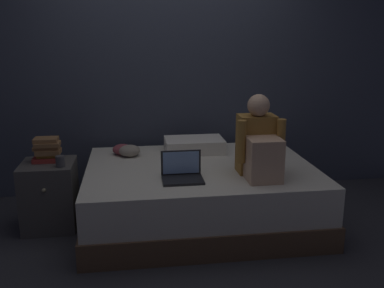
{
  "coord_description": "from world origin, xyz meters",
  "views": [
    {
      "loc": [
        -0.38,
        -3.25,
        1.66
      ],
      "look_at": [
        0.1,
        0.1,
        0.77
      ],
      "focal_mm": 40.31,
      "sensor_mm": 36.0,
      "label": 1
    }
  ],
  "objects_px": {
    "pillow": "(194,145)",
    "clothes_pile": "(126,150)",
    "laptop": "(182,173)",
    "mug": "(60,161)",
    "book_stack": "(47,150)",
    "bed": "(200,194)",
    "nightstand": "(50,195)",
    "person_sitting": "(259,145)"
  },
  "relations": [
    {
      "from": "pillow",
      "to": "clothes_pile",
      "type": "distance_m",
      "value": 0.65
    },
    {
      "from": "laptop",
      "to": "pillow",
      "type": "distance_m",
      "value": 0.82
    },
    {
      "from": "bed",
      "to": "nightstand",
      "type": "distance_m",
      "value": 1.3
    },
    {
      "from": "laptop",
      "to": "clothes_pile",
      "type": "bearing_deg",
      "value": 120.54
    },
    {
      "from": "clothes_pile",
      "to": "pillow",
      "type": "bearing_deg",
      "value": 4.1
    },
    {
      "from": "pillow",
      "to": "laptop",
      "type": "bearing_deg",
      "value": -105.18
    },
    {
      "from": "pillow",
      "to": "mug",
      "type": "height_order",
      "value": "mug"
    },
    {
      "from": "bed",
      "to": "book_stack",
      "type": "xyz_separation_m",
      "value": [
        -1.3,
        0.12,
        0.43
      ]
    },
    {
      "from": "pillow",
      "to": "book_stack",
      "type": "bearing_deg",
      "value": -165.72
    },
    {
      "from": "nightstand",
      "to": "mug",
      "type": "bearing_deg",
      "value": -42.69
    },
    {
      "from": "bed",
      "to": "laptop",
      "type": "relative_size",
      "value": 6.25
    },
    {
      "from": "nightstand",
      "to": "book_stack",
      "type": "relative_size",
      "value": 2.53
    },
    {
      "from": "bed",
      "to": "book_stack",
      "type": "bearing_deg",
      "value": 174.93
    },
    {
      "from": "pillow",
      "to": "clothes_pile",
      "type": "relative_size",
      "value": 2.15
    },
    {
      "from": "book_stack",
      "to": "pillow",
      "type": "bearing_deg",
      "value": 14.28
    },
    {
      "from": "person_sitting",
      "to": "pillow",
      "type": "xyz_separation_m",
      "value": [
        -0.41,
        0.77,
        -0.19
      ]
    },
    {
      "from": "clothes_pile",
      "to": "nightstand",
      "type": "bearing_deg",
      "value": -152.96
    },
    {
      "from": "laptop",
      "to": "book_stack",
      "type": "xyz_separation_m",
      "value": [
        -1.1,
        0.45,
        0.11
      ]
    },
    {
      "from": "laptop",
      "to": "pillow",
      "type": "relative_size",
      "value": 0.57
    },
    {
      "from": "book_stack",
      "to": "mug",
      "type": "height_order",
      "value": "book_stack"
    },
    {
      "from": "mug",
      "to": "person_sitting",
      "type": "bearing_deg",
      "value": -9.5
    },
    {
      "from": "bed",
      "to": "person_sitting",
      "type": "relative_size",
      "value": 3.05
    },
    {
      "from": "book_stack",
      "to": "laptop",
      "type": "bearing_deg",
      "value": -22.46
    },
    {
      "from": "pillow",
      "to": "person_sitting",
      "type": "bearing_deg",
      "value": -61.82
    },
    {
      "from": "bed",
      "to": "clothes_pile",
      "type": "relative_size",
      "value": 7.69
    },
    {
      "from": "nightstand",
      "to": "pillow",
      "type": "height_order",
      "value": "pillow"
    },
    {
      "from": "clothes_pile",
      "to": "bed",
      "type": "bearing_deg",
      "value": -32.27
    },
    {
      "from": "laptop",
      "to": "mug",
      "type": "distance_m",
      "value": 1.01
    },
    {
      "from": "pillow",
      "to": "mug",
      "type": "bearing_deg",
      "value": -156.93
    },
    {
      "from": "bed",
      "to": "pillow",
      "type": "height_order",
      "value": "pillow"
    },
    {
      "from": "laptop",
      "to": "mug",
      "type": "height_order",
      "value": "laptop"
    },
    {
      "from": "person_sitting",
      "to": "mug",
      "type": "relative_size",
      "value": 7.28
    },
    {
      "from": "laptop",
      "to": "mug",
      "type": "xyz_separation_m",
      "value": [
        -0.97,
        0.29,
        0.05
      ]
    },
    {
      "from": "bed",
      "to": "laptop",
      "type": "bearing_deg",
      "value": -120.55
    },
    {
      "from": "bed",
      "to": "laptop",
      "type": "height_order",
      "value": "laptop"
    },
    {
      "from": "laptop",
      "to": "nightstand",
      "type": "bearing_deg",
      "value": 159.78
    },
    {
      "from": "book_stack",
      "to": "nightstand",
      "type": "bearing_deg",
      "value": -89.34
    },
    {
      "from": "book_stack",
      "to": "clothes_pile",
      "type": "relative_size",
      "value": 0.89
    },
    {
      "from": "bed",
      "to": "laptop",
      "type": "xyz_separation_m",
      "value": [
        -0.2,
        -0.34,
        0.32
      ]
    },
    {
      "from": "laptop",
      "to": "clothes_pile",
      "type": "distance_m",
      "value": 0.86
    },
    {
      "from": "person_sitting",
      "to": "laptop",
      "type": "relative_size",
      "value": 2.05
    },
    {
      "from": "nightstand",
      "to": "book_stack",
      "type": "distance_m",
      "value": 0.4
    }
  ]
}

